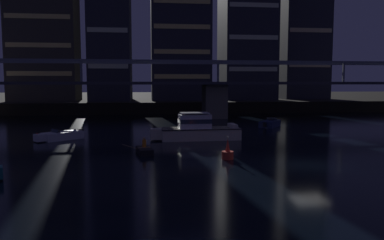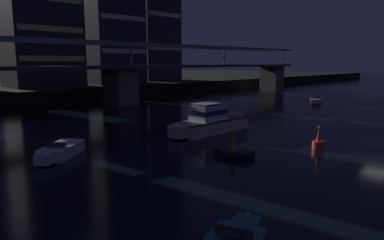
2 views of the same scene
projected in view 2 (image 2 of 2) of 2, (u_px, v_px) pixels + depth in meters
The scene contains 11 objects.
ground_plane at pixel (382, 144), 28.70m from camera, with size 400.00×400.00×0.00m, color black.
far_riverbank at pixel (10, 84), 87.67m from camera, with size 240.00×80.00×2.20m, color black.
river_bridge at pixel (120, 76), 53.71m from camera, with size 89.99×6.40×9.38m.
tower_central at pixel (40, 15), 61.64m from camera, with size 12.14×8.57×25.09m.
tower_east_tall at pixel (108, 3), 72.46m from camera, with size 11.06×10.82×32.81m.
cabin_cruiser_near_left at pixel (210, 121), 33.34m from camera, with size 9.19×2.90×2.79m.
speedboat_near_center at pixel (60, 151), 24.80m from camera, with size 4.61×4.12×1.16m.
speedboat_near_right at pixel (315, 100), 57.01m from camera, with size 4.95×3.39×1.16m.
speedboat_mid_left at pixel (209, 107), 48.45m from camera, with size 3.97×4.71×1.16m.
channel_buoy at pixel (318, 143), 26.96m from camera, with size 0.90×0.90×1.76m.
dinghy_with_paddler at pixel (234, 153), 24.74m from camera, with size 2.55×2.75×1.36m.
Camera 2 is at (-30.68, -8.87, 6.55)m, focal length 33.26 mm.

